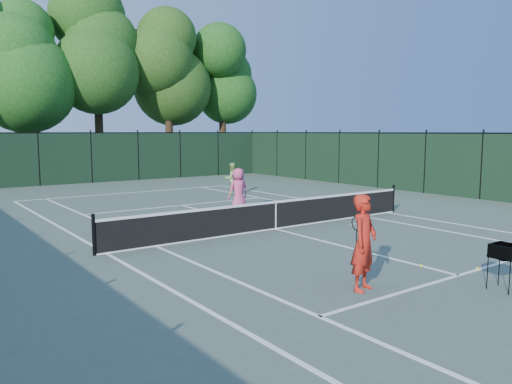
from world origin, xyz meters
TOP-DOWN VIEW (x-y plane):
  - ground at (0.00, 0.00)m, footprint 90.00×90.00m
  - sideline_doubles_left at (-5.49, 0.00)m, footprint 0.10×23.77m
  - sideline_doubles_right at (5.49, 0.00)m, footprint 0.10×23.77m
  - sideline_singles_left at (-4.12, 0.00)m, footprint 0.10×23.77m
  - sideline_singles_right at (4.12, 0.00)m, footprint 0.10×23.77m
  - baseline_far at (0.00, 11.88)m, footprint 10.97×0.10m
  - service_line_near at (0.00, -6.40)m, footprint 8.23×0.10m
  - service_line_far at (0.00, 6.40)m, footprint 8.23×0.10m
  - center_service_line at (0.00, 0.00)m, footprint 0.10×12.80m
  - tennis_net at (0.00, 0.00)m, footprint 11.69×0.09m
  - fence_far at (0.00, 18.00)m, footprint 24.00×0.05m
  - fence_right at (12.00, 0.00)m, footprint 0.05×36.00m
  - tree_2 at (-3.00, 21.80)m, footprint 6.00×6.00m
  - tree_3 at (2.00, 22.30)m, footprint 7.00×7.00m
  - tree_4 at (7.00, 21.60)m, footprint 6.20×6.20m
  - tree_5 at (12.00, 22.10)m, footprint 5.80×5.80m
  - coach at (-2.43, -5.85)m, footprint 0.86×0.86m
  - player_pink at (0.95, 3.51)m, footprint 0.85×0.57m
  - player_green at (3.75, 8.23)m, footprint 0.82×0.67m
  - ball_hopper at (-0.19, -7.48)m, footprint 0.63×0.63m
  - loose_ball_near_cart at (0.74, -6.41)m, footprint 0.07×0.07m
  - loose_ball_midcourt at (-0.10, -5.52)m, footprint 0.07×0.07m

SIDE VIEW (x-z plane):
  - ground at x=0.00m, z-range 0.00..0.00m
  - sideline_doubles_left at x=-5.49m, z-range 0.00..0.01m
  - sideline_doubles_right at x=5.49m, z-range 0.00..0.01m
  - sideline_singles_left at x=-4.12m, z-range 0.00..0.01m
  - sideline_singles_right at x=4.12m, z-range 0.00..0.01m
  - baseline_far at x=0.00m, z-range 0.00..0.01m
  - service_line_near at x=0.00m, z-range 0.00..0.01m
  - service_line_far at x=0.00m, z-range 0.00..0.01m
  - center_service_line at x=0.00m, z-range 0.00..0.01m
  - loose_ball_near_cart at x=0.74m, z-range 0.00..0.07m
  - loose_ball_midcourt at x=-0.10m, z-range 0.00..0.07m
  - tennis_net at x=0.00m, z-range -0.05..1.01m
  - ball_hopper at x=-0.19m, z-range 0.31..1.23m
  - player_green at x=3.75m, z-range 0.00..1.57m
  - player_pink at x=0.95m, z-range 0.00..1.71m
  - coach at x=-2.43m, z-range 0.00..1.90m
  - fence_far at x=0.00m, z-range 0.00..3.00m
  - fence_right at x=12.00m, z-range 0.00..3.00m
  - tree_5 at x=12.00m, z-range 1.59..13.82m
  - tree_2 at x=-3.00m, z-range 1.53..13.93m
  - tree_4 at x=7.00m, z-range 1.66..14.63m
  - tree_3 at x=2.00m, z-range 1.78..16.23m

